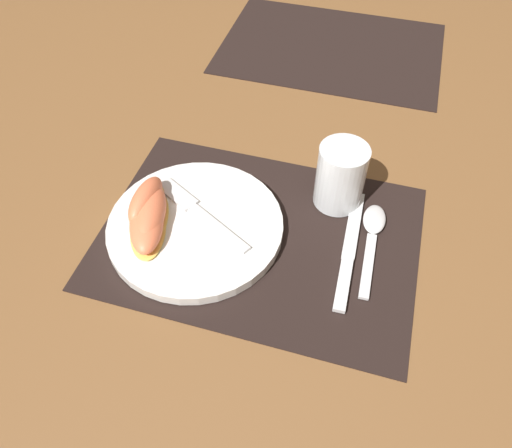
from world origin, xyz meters
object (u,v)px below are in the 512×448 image
(juice_glass, at_px, (340,179))
(fork, at_px, (196,209))
(plate, at_px, (196,227))
(citrus_wedge_0, at_px, (146,202))
(citrus_wedge_1, at_px, (151,216))
(citrus_wedge_2, at_px, (147,223))
(knife, at_px, (349,250))
(spoon, at_px, (373,231))

(juice_glass, distance_m, fork, 0.22)
(plate, xyz_separation_m, citrus_wedge_0, (-0.08, 0.01, 0.03))
(citrus_wedge_1, bearing_deg, citrus_wedge_2, -96.46)
(fork, height_order, citrus_wedge_1, citrus_wedge_1)
(knife, distance_m, citrus_wedge_1, 0.29)
(knife, relative_size, citrus_wedge_0, 2.27)
(knife, height_order, citrus_wedge_2, citrus_wedge_2)
(plate, bearing_deg, citrus_wedge_1, -163.55)
(citrus_wedge_1, bearing_deg, fork, 38.56)
(knife, xyz_separation_m, citrus_wedge_0, (-0.30, -0.02, 0.03))
(fork, bearing_deg, knife, -0.03)
(plate, relative_size, juice_glass, 2.51)
(citrus_wedge_1, bearing_deg, citrus_wedge_0, 128.13)
(plate, height_order, spoon, plate)
(citrus_wedge_1, bearing_deg, juice_glass, 28.74)
(citrus_wedge_0, bearing_deg, spoon, 10.71)
(juice_glass, relative_size, citrus_wedge_2, 0.79)
(spoon, bearing_deg, citrus_wedge_1, -164.75)
(juice_glass, xyz_separation_m, spoon, (0.06, -0.05, -0.04))
(fork, distance_m, citrus_wedge_0, 0.07)
(juice_glass, xyz_separation_m, knife, (0.04, -0.10, -0.04))
(citrus_wedge_0, bearing_deg, citrus_wedge_1, -51.87)
(plate, distance_m, citrus_wedge_2, 0.07)
(plate, height_order, knife, plate)
(fork, bearing_deg, plate, -72.22)
(citrus_wedge_2, bearing_deg, citrus_wedge_1, 83.54)
(fork, relative_size, citrus_wedge_0, 1.84)
(fork, xyz_separation_m, citrus_wedge_0, (-0.07, -0.02, 0.02))
(knife, bearing_deg, fork, 179.97)
(plate, xyz_separation_m, citrus_wedge_2, (-0.06, -0.03, 0.02))
(knife, height_order, fork, fork)
(knife, bearing_deg, juice_glass, 110.44)
(juice_glass, relative_size, fork, 0.58)
(plate, bearing_deg, fork, 107.78)
(plate, bearing_deg, citrus_wedge_2, -153.98)
(knife, xyz_separation_m, fork, (-0.23, 0.00, 0.02))
(citrus_wedge_0, distance_m, citrus_wedge_1, 0.03)
(fork, height_order, citrus_wedge_0, citrus_wedge_0)
(plate, relative_size, citrus_wedge_2, 1.99)
(citrus_wedge_1, distance_m, citrus_wedge_2, 0.01)
(citrus_wedge_2, bearing_deg, spoon, 17.23)
(plate, height_order, citrus_wedge_1, citrus_wedge_1)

